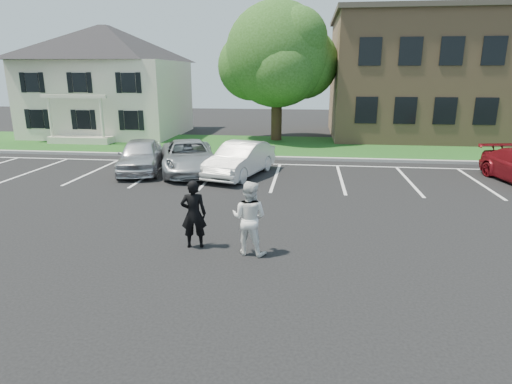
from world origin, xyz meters
TOP-DOWN VIEW (x-y plane):
  - ground_plane at (0.00, 0.00)m, footprint 90.00×90.00m
  - curb at (0.00, 12.00)m, footprint 40.00×0.30m
  - grass_strip at (0.00, 16.00)m, footprint 44.00×8.00m
  - stall_lines at (1.40, 8.95)m, footprint 34.00×5.36m
  - house at (-13.00, 19.97)m, footprint 10.30×9.22m
  - office_building at (14.00, 21.99)m, footprint 22.40×10.40m
  - tree at (-0.70, 18.49)m, footprint 7.80×7.20m
  - man_black_suit at (-1.48, -0.00)m, footprint 0.72×0.54m
  - man_white_shirt at (-0.02, -0.24)m, footprint 1.04×0.90m
  - car_silver_west at (-6.20, 8.32)m, footprint 2.79×4.72m
  - car_silver_minivan at (-4.00, 8.48)m, footprint 3.91×5.63m
  - car_white_sedan at (-1.56, 8.03)m, footprint 2.75×4.72m

SIDE VIEW (x-z plane):
  - ground_plane at x=0.00m, z-range 0.00..0.00m
  - stall_lines at x=1.40m, z-range 0.00..0.01m
  - grass_strip at x=0.00m, z-range 0.00..0.08m
  - curb at x=0.00m, z-range 0.00..0.15m
  - car_silver_minivan at x=-4.00m, z-range 0.00..1.43m
  - car_white_sedan at x=-1.56m, z-range 0.00..1.47m
  - car_silver_west at x=-6.20m, z-range 0.00..1.51m
  - man_black_suit at x=-1.48m, z-range 0.00..1.78m
  - man_white_shirt at x=-0.02m, z-range 0.00..1.86m
  - house at x=-13.00m, z-range 0.03..7.63m
  - office_building at x=14.00m, z-range 0.01..8.31m
  - tree at x=-0.70m, z-range 0.95..9.75m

